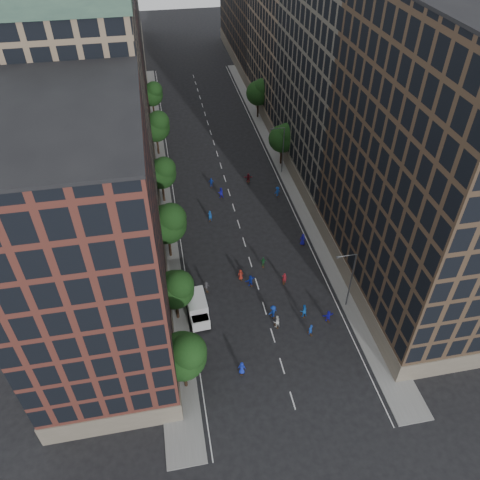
{
  "coord_description": "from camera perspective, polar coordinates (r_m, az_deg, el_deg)",
  "views": [
    {
      "loc": [
        -10.82,
        -25.82,
        46.29
      ],
      "look_at": [
        -0.98,
        25.29,
        2.0
      ],
      "focal_mm": 35.0,
      "sensor_mm": 36.0,
      "label": 1
    }
  ],
  "objects": [
    {
      "name": "skater_4",
      "position": [
        60.51,
        -5.04,
        -8.55
      ],
      "size": [
        1.02,
        0.71,
        1.61
      ],
      "primitive_type": "imported",
      "rotation": [
        0.0,
        0.0,
        2.76
      ],
      "color": "navy",
      "rests_on": "ground"
    },
    {
      "name": "skater_15",
      "position": [
        80.39,
        4.57,
        5.88
      ],
      "size": [
        1.34,
        1.09,
        1.8
      ],
      "primitive_type": "imported",
      "rotation": [
        0.0,
        0.0,
        3.56
      ],
      "color": "#1646B3",
      "rests_on": "ground"
    },
    {
      "name": "tree_left_0",
      "position": [
        50.07,
        -6.84,
        -13.71
      ],
      "size": [
        5.2,
        5.2,
        8.83
      ],
      "color": "black",
      "rests_on": "ground"
    },
    {
      "name": "tree_left_4",
      "position": [
        91.01,
        -10.16,
        13.56
      ],
      "size": [
        5.4,
        5.4,
        9.08
      ],
      "color": "black",
      "rests_on": "ground"
    },
    {
      "name": "skater_0",
      "position": [
        54.92,
        0.21,
        -15.36
      ],
      "size": [
        0.99,
        0.78,
        1.78
      ],
      "primitive_type": "imported",
      "rotation": [
        0.0,
        0.0,
        2.87
      ],
      "color": "#172CBD",
      "rests_on": "ground"
    },
    {
      "name": "skater_6",
      "position": [
        64.65,
        0.07,
        -4.28
      ],
      "size": [
        0.92,
        0.71,
        1.67
      ],
      "primitive_type": "imported",
      "rotation": [
        0.0,
        0.0,
        3.38
      ],
      "color": "maroon",
      "rests_on": "ground"
    },
    {
      "name": "skater_14",
      "position": [
        79.8,
        -2.36,
        5.75
      ],
      "size": [
        0.96,
        0.76,
        1.93
      ],
      "primitive_type": "imported",
      "rotation": [
        0.0,
        0.0,
        3.11
      ],
      "color": "#1A16BA",
      "rests_on": "ground"
    },
    {
      "name": "tree_left_1",
      "position": [
        56.86,
        -7.82,
        -5.85
      ],
      "size": [
        4.8,
        4.8,
        8.21
      ],
      "color": "black",
      "rests_on": "ground"
    },
    {
      "name": "skater_12",
      "position": [
        70.63,
        7.66,
        0.03
      ],
      "size": [
        1.09,
        0.9,
        1.91
      ],
      "primitive_type": "imported",
      "rotation": [
        0.0,
        0.0,
        2.78
      ],
      "color": "#161294",
      "rests_on": "ground"
    },
    {
      "name": "bldg_left_e",
      "position": [
        145.9,
        -15.4,
        25.97
      ],
      "size": [
        14.0,
        40.0,
        26.0
      ],
      "primitive_type": "cube",
      "color": "#615B50",
      "rests_on": "ground"
    },
    {
      "name": "skater_9",
      "position": [
        63.33,
        -4.14,
        -5.7
      ],
      "size": [
        1.12,
        0.85,
        1.53
      ],
      "primitive_type": "imported",
      "rotation": [
        0.0,
        0.0,
        3.46
      ],
      "color": "#38363B",
      "rests_on": "ground"
    },
    {
      "name": "tree_left_2",
      "position": [
        65.29,
        -8.76,
        2.14
      ],
      "size": [
        5.6,
        5.6,
        9.45
      ],
      "color": "black",
      "rests_on": "ground"
    },
    {
      "name": "tree_left_5",
      "position": [
        105.78,
        -10.64,
        17.16
      ],
      "size": [
        4.8,
        4.8,
        8.33
      ],
      "color": "black",
      "rests_on": "ground"
    },
    {
      "name": "bldg_right_d",
      "position": [
        136.82,
        2.24,
        27.15
      ],
      "size": [
        14.0,
        40.0,
        30.0
      ],
      "primitive_type": "cube",
      "color": "#483626",
      "rests_on": "ground"
    },
    {
      "name": "streetlamp_far",
      "position": [
        84.59,
        5.13,
        11.14
      ],
      "size": [
        2.64,
        0.22,
        9.06
      ],
      "color": "#595B60",
      "rests_on": "ground"
    },
    {
      "name": "skater_11",
      "position": [
        63.85,
        1.28,
        -4.98
      ],
      "size": [
        1.66,
        1.12,
        1.72
      ],
      "primitive_type": "imported",
      "rotation": [
        0.0,
        0.0,
        3.57
      ],
      "color": "#142CA7",
      "rests_on": "ground"
    },
    {
      "name": "skater_5",
      "position": [
        60.67,
        10.71,
        -9.12
      ],
      "size": [
        1.56,
        0.65,
        1.64
      ],
      "primitive_type": "imported",
      "rotation": [
        0.0,
        0.0,
        3.26
      ],
      "color": "#1916B7",
      "rests_on": "ground"
    },
    {
      "name": "skater_8",
      "position": [
        59.1,
        4.48,
        -9.9
      ],
      "size": [
        1.07,
        0.92,
        1.88
      ],
      "primitive_type": "imported",
      "rotation": [
        0.0,
        0.0,
        3.4
      ],
      "color": "silver",
      "rests_on": "ground"
    },
    {
      "name": "skater_13",
      "position": [
        74.77,
        -3.69,
        2.95
      ],
      "size": [
        0.8,
        0.68,
        1.86
      ],
      "primitive_type": "imported",
      "rotation": [
        0.0,
        0.0,
        2.74
      ],
      "color": "#1650B2",
      "rests_on": "ground"
    },
    {
      "name": "tree_right_b",
      "position": [
        104.37,
        2.37,
        17.63
      ],
      "size": [
        5.2,
        5.2,
        8.83
      ],
      "color": "black",
      "rests_on": "ground"
    },
    {
      "name": "streetlamp_near",
      "position": [
        59.75,
        13.26,
        -4.47
      ],
      "size": [
        2.64,
        0.22,
        9.06
      ],
      "color": "#595B60",
      "rests_on": "ground"
    },
    {
      "name": "skater_3",
      "position": [
        60.08,
        4.03,
        -8.72
      ],
      "size": [
        1.42,
        1.12,
        1.92
      ],
      "primitive_type": "imported",
      "rotation": [
        0.0,
        0.0,
        3.52
      ],
      "color": "#13339A",
      "rests_on": "ground"
    },
    {
      "name": "skater_2",
      "position": [
        60.56,
        7.74,
        -8.56
      ],
      "size": [
        1.06,
        0.89,
        1.94
      ],
      "primitive_type": "imported",
      "rotation": [
        0.0,
        0.0,
        3.32
      ],
      "color": "blue",
      "rests_on": "ground"
    },
    {
      "name": "bldg_left_b",
      "position": [
        68.0,
        -17.15,
        13.09
      ],
      "size": [
        14.0,
        26.0,
        34.0
      ],
      "primitive_type": "cube",
      "color": "#826C55",
      "rests_on": "ground"
    },
    {
      "name": "skater_16",
      "position": [
        82.66,
        -3.52,
        6.99
      ],
      "size": [
        1.09,
        0.61,
        1.75
      ],
      "primitive_type": "imported",
      "rotation": [
        0.0,
        0.0,
        2.95
      ],
      "color": "#1639B5",
      "rests_on": "ground"
    },
    {
      "name": "bldg_left_c",
      "position": [
        90.19,
        -16.15,
        17.92
      ],
      "size": [
        14.0,
        20.0,
        28.0
      ],
      "primitive_type": "cube",
      "color": "#542720",
      "rests_on": "ground"
    },
    {
      "name": "bldg_right_a",
      "position": [
        57.92,
        22.09,
        8.02
      ],
      "size": [
        14.0,
        30.0,
        36.0
      ],
      "primitive_type": "cube",
      "color": "#483626",
      "rests_on": "ground"
    },
    {
      "name": "ground",
      "position": [
        81.19,
        -1.29,
        5.62
      ],
      "size": [
        240.0,
        240.0,
        0.0
      ],
      "primitive_type": "plane",
      "color": "black",
      "rests_on": "ground"
    },
    {
      "name": "bldg_right_c",
      "position": [
        105.31,
        6.57,
        24.3
      ],
      "size": [
        14.0,
        26.0,
        35.0
      ],
      "primitive_type": "cube",
      "color": "#826C55",
      "rests_on": "ground"
    },
    {
      "name": "sidewalk_left",
      "position": [
        86.67,
        -10.06,
        7.5
      ],
      "size": [
        4.0,
        105.0,
        0.15
      ],
      "primitive_type": "cube",
      "color": "slate",
      "rests_on": "ground"
    },
    {
      "name": "skater_1",
      "position": [
        58.91,
        8.59,
        -10.77
      ],
      "size": [
        0.71,
        0.59,
        1.65
      ],
      "primitive_type": "imported",
      "rotation": [
        0.0,
        0.0,
        3.53
      ],
      "color": "#143BA3",
      "rests_on": "ground"
    },
    {
      "name": "skater_17",
      "position": [
        83.81,
        1.01,
        7.55
      ],
      "size": [
        1.62,
        0.74,
        1.69
      ],
      "primitive_type": "imported",
      "rotation": [
        0.0,
        0.0,
        2.98
      ],
      "color": "maroon",
      "rests_on": "ground"
    },
    {
      "name": "cargo_van",
      "position": [
        59.86,
        -5.2,
        -8.28
      ],
      "size": [
        2.78,
        5.46,
        2.84
      ],
      "rotation": [
        0.0,
        0.0,
        0.05
      ],
      "color": "silver",
      "rests_on": "ground"
    },
    {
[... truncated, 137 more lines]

